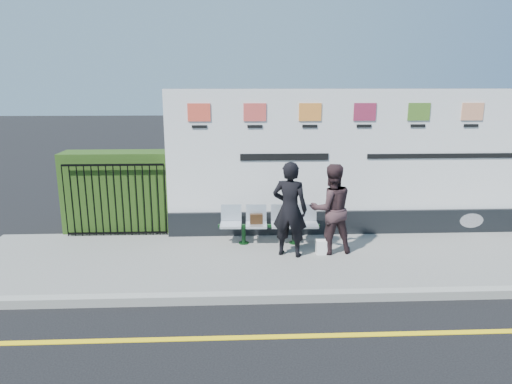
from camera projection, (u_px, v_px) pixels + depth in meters
The scene contains 12 objects.
ground at pixel (395, 334), 6.05m from camera, with size 80.00×80.00×0.00m, color black.
pavement at pixel (349, 259), 8.46m from camera, with size 14.00×3.00×0.12m, color slate.
kerb at pixel (373, 295), 7.00m from camera, with size 14.00×0.18×0.14m, color gray.
yellow_line at pixel (395, 334), 6.05m from camera, with size 14.00×0.10×0.01m, color yellow.
billboard at pixel (360, 172), 9.47m from camera, with size 8.00×0.30×3.00m.
hedge at pixel (120, 191), 9.80m from camera, with size 2.35×0.70×1.70m, color #264314.
railing at pixel (115, 200), 9.38m from camera, with size 2.05×0.06×1.54m, color black, non-canonical shape.
bench at pixel (269, 233), 9.04m from camera, with size 1.92×0.51×0.41m, color silver, non-canonical shape.
woman_left at pixel (290, 209), 8.28m from camera, with size 0.64×0.42×1.77m, color black.
woman_right at pixel (331, 209), 8.45m from camera, with size 0.82×0.64×1.69m, color #352225.
handbag_brown at pixel (256, 219), 8.97m from camera, with size 0.25×0.11×0.19m, color black.
carrier_bag_white at pixel (323, 247), 8.51m from camera, with size 0.27×0.16×0.27m, color silver.
Camera 1 is at (-2.08, -5.34, 3.27)m, focal length 32.00 mm.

